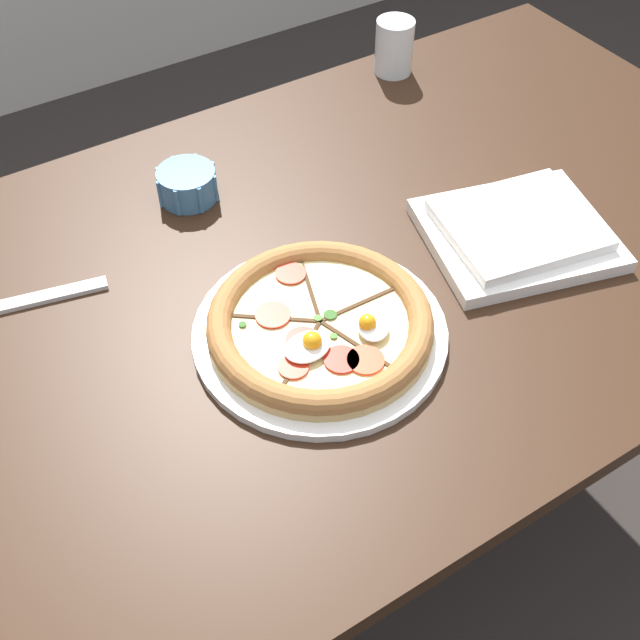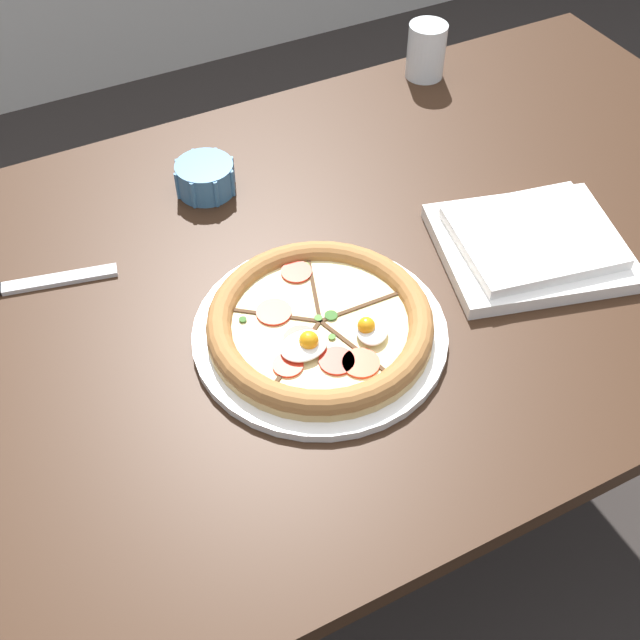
{
  "view_description": "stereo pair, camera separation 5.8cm",
  "coord_description": "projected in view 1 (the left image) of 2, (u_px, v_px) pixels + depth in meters",
  "views": [
    {
      "loc": [
        -0.44,
        -0.66,
        1.52
      ],
      "look_at": [
        -0.09,
        -0.1,
        0.8
      ],
      "focal_mm": 45.0,
      "sensor_mm": 36.0,
      "label": 1
    },
    {
      "loc": [
        -0.39,
        -0.69,
        1.52
      ],
      "look_at": [
        -0.09,
        -0.1,
        0.8
      ],
      "focal_mm": 45.0,
      "sensor_mm": 36.0,
      "label": 2
    }
  ],
  "objects": [
    {
      "name": "water_glass",
      "position": [
        394.0,
        50.0,
        1.39
      ],
      "size": [
        0.07,
        0.07,
        0.09
      ],
      "color": "white",
      "rests_on": "dining_table"
    },
    {
      "name": "pizza",
      "position": [
        320.0,
        326.0,
        0.98
      ],
      "size": [
        0.32,
        0.32,
        0.05
      ],
      "color": "white",
      "rests_on": "dining_table"
    },
    {
      "name": "dining_table",
      "position": [
        337.0,
        312.0,
        1.16
      ],
      "size": [
        1.45,
        0.85,
        0.77
      ],
      "color": "#331E11",
      "rests_on": "ground_plane"
    },
    {
      "name": "ground_plane",
      "position": [
        332.0,
        532.0,
        1.66
      ],
      "size": [
        12.0,
        12.0,
        0.0
      ],
      "primitive_type": "plane",
      "color": "#2D2826"
    },
    {
      "name": "napkin_folded",
      "position": [
        517.0,
        231.0,
        1.11
      ],
      "size": [
        0.29,
        0.27,
        0.04
      ],
      "rotation": [
        0.0,
        0.0,
        -0.27
      ],
      "color": "white",
      "rests_on": "dining_table"
    },
    {
      "name": "ramekin_bowl",
      "position": [
        187.0,
        184.0,
        1.16
      ],
      "size": [
        0.09,
        0.09,
        0.05
      ],
      "color": "teal",
      "rests_on": "dining_table"
    },
    {
      "name": "knife_spare",
      "position": [
        4.0,
        306.0,
        1.03
      ],
      "size": [
        0.26,
        0.07,
        0.01
      ],
      "rotation": [
        0.0,
        0.0,
        -0.22
      ],
      "color": "silver",
      "rests_on": "dining_table"
    }
  ]
}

